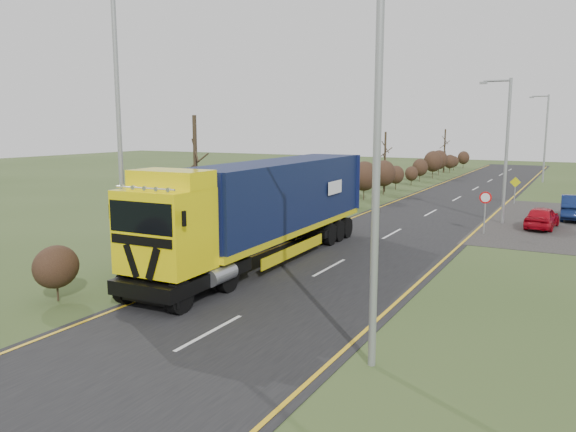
% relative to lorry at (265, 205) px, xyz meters
% --- Properties ---
extents(ground, '(160.00, 160.00, 0.00)m').
position_rel_lorry_xyz_m(ground, '(2.80, -3.76, -2.40)').
color(ground, '#32461E').
rests_on(ground, ground).
extents(road, '(8.00, 120.00, 0.02)m').
position_rel_lorry_xyz_m(road, '(2.80, 6.24, -2.39)').
color(road, black).
rests_on(road, ground).
extents(layby, '(6.00, 18.00, 0.02)m').
position_rel_lorry_xyz_m(layby, '(9.30, 16.24, -2.39)').
color(layby, '#292624').
rests_on(layby, ground).
extents(lane_markings, '(7.52, 116.00, 0.01)m').
position_rel_lorry_xyz_m(lane_markings, '(2.80, 5.93, -2.37)').
color(lane_markings, gold).
rests_on(lane_markings, road).
extents(hedgerow, '(2.24, 102.04, 6.05)m').
position_rel_lorry_xyz_m(hedgerow, '(-3.20, 4.13, -0.78)').
color(hedgerow, black).
rests_on(hedgerow, ground).
extents(lorry, '(2.95, 15.22, 4.23)m').
position_rel_lorry_xyz_m(lorry, '(0.00, 0.00, 0.00)').
color(lorry, black).
rests_on(lorry, ground).
extents(car_red_hatchback, '(1.76, 3.71, 1.23)m').
position_rel_lorry_xyz_m(car_red_hatchback, '(9.53, 13.65, -1.78)').
color(car_red_hatchback, '#A70815').
rests_on(car_red_hatchback, ground).
extents(car_blue_sedan, '(1.79, 4.57, 1.48)m').
position_rel_lorry_xyz_m(car_blue_sedan, '(11.04, 17.91, -1.66)').
color(car_blue_sedan, '#0B183F').
rests_on(car_blue_sedan, ground).
extents(streetlight_near, '(2.01, 0.19, 9.46)m').
position_rel_lorry_xyz_m(streetlight_near, '(7.28, -7.62, 2.83)').
color(streetlight_near, gray).
rests_on(streetlight_near, ground).
extents(streetlight_mid, '(1.76, 0.18, 8.22)m').
position_rel_lorry_xyz_m(streetlight_mid, '(7.31, 14.43, 2.11)').
color(streetlight_mid, gray).
rests_on(streetlight_mid, ground).
extents(streetlight_far, '(1.82, 0.18, 8.55)m').
position_rel_lorry_xyz_m(streetlight_far, '(7.53, 41.20, 2.30)').
color(streetlight_far, gray).
rests_on(streetlight_far, ground).
extents(left_pole, '(0.16, 0.16, 11.15)m').
position_rel_lorry_xyz_m(left_pole, '(-2.74, -5.21, 3.18)').
color(left_pole, gray).
rests_on(left_pole, ground).
extents(speed_sign, '(0.62, 0.10, 2.23)m').
position_rel_lorry_xyz_m(speed_sign, '(7.00, 10.52, -0.85)').
color(speed_sign, gray).
rests_on(speed_sign, ground).
extents(warning_board, '(0.75, 0.11, 1.95)m').
position_rel_lorry_xyz_m(warning_board, '(7.03, 23.32, -1.20)').
color(warning_board, gray).
rests_on(warning_board, ground).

